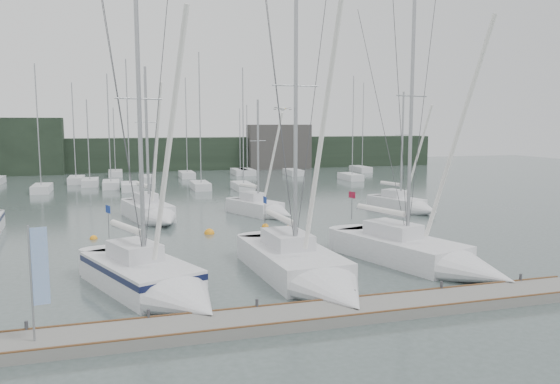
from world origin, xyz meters
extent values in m
plane|color=#44524F|center=(0.00, 0.00, 0.00)|extent=(160.00, 160.00, 0.00)
cube|color=slate|center=(0.00, -5.00, 0.20)|extent=(24.00, 2.00, 0.40)
cube|color=black|center=(0.00, 62.00, 2.50)|extent=(90.00, 4.00, 5.00)
cube|color=black|center=(-20.00, 60.00, 4.00)|extent=(12.00, 3.00, 8.00)
cube|color=#3F3C3A|center=(18.00, 60.00, 3.50)|extent=(10.00, 3.00, 7.00)
cube|color=silver|center=(9.72, 51.81, 0.35)|extent=(1.80, 4.50, 0.90)
cylinder|color=#96999D|center=(9.72, 51.31, 5.03)|extent=(0.12, 0.12, 8.45)
cube|color=silver|center=(-3.35, 45.60, 0.35)|extent=(1.80, 4.50, 0.90)
cylinder|color=#96999D|center=(-3.35, 45.10, 6.93)|extent=(0.12, 0.12, 12.26)
cube|color=silver|center=(-5.59, 37.79, 0.35)|extent=(1.80, 4.50, 0.90)
cylinder|color=#96999D|center=(-5.59, 37.29, 7.38)|extent=(0.12, 0.12, 13.15)
cube|color=silver|center=(-7.08, 54.62, 0.35)|extent=(1.80, 4.50, 0.90)
cylinder|color=#96999D|center=(-7.08, 54.12, 5.07)|extent=(0.12, 0.12, 8.54)
cube|color=silver|center=(-9.93, 43.60, 0.35)|extent=(1.80, 4.50, 0.90)
cylinder|color=#96999D|center=(-9.93, 43.10, 5.37)|extent=(0.12, 0.12, 9.14)
cube|color=silver|center=(-14.56, 38.74, 0.35)|extent=(1.80, 4.50, 0.90)
cylinder|color=#96999D|center=(-14.56, 38.24, 7.05)|extent=(0.12, 0.12, 12.51)
cube|color=silver|center=(10.67, 51.58, 0.35)|extent=(1.80, 4.50, 0.90)
cylinder|color=#96999D|center=(10.67, 51.08, 5.28)|extent=(0.12, 0.12, 8.96)
cube|color=silver|center=(-7.57, 40.53, 0.35)|extent=(1.80, 4.50, 0.90)
cylinder|color=#96999D|center=(-7.57, 40.03, 6.71)|extent=(0.12, 0.12, 11.83)
cube|color=silver|center=(16.85, 49.08, 0.35)|extent=(1.80, 4.50, 0.90)
cylinder|color=#96999D|center=(16.85, 48.58, 6.46)|extent=(0.12, 0.12, 11.31)
cube|color=silver|center=(1.90, 36.44, 0.35)|extent=(1.80, 4.50, 0.90)
cylinder|color=#96999D|center=(1.90, 35.94, 7.79)|extent=(0.12, 0.12, 13.98)
cube|color=silver|center=(6.23, 34.52, 0.35)|extent=(1.80, 4.50, 0.90)
cylinder|color=#96999D|center=(6.23, 34.02, 6.95)|extent=(0.12, 0.12, 12.30)
cube|color=silver|center=(21.89, 40.87, 0.35)|extent=(1.80, 4.50, 0.90)
cylinder|color=#96999D|center=(21.89, 40.37, 6.96)|extent=(0.12, 0.12, 12.31)
cube|color=silver|center=(28.24, 51.37, 0.35)|extent=(1.80, 4.50, 0.90)
cylinder|color=#96999D|center=(28.24, 50.87, 6.97)|extent=(0.12, 0.12, 12.34)
cube|color=silver|center=(-11.66, 46.93, 0.35)|extent=(1.80, 4.50, 0.90)
cylinder|color=#96999D|center=(-11.66, 46.43, 6.42)|extent=(0.12, 0.12, 11.23)
cube|color=silver|center=(2.07, 49.77, 0.35)|extent=(1.80, 4.50, 0.90)
cylinder|color=#96999D|center=(2.07, 49.27, 6.97)|extent=(0.12, 0.12, 12.35)
cube|color=silver|center=(-6.07, 0.97, 0.47)|extent=(5.25, 7.21, 1.56)
cone|color=silver|center=(-4.31, -3.37, 0.47)|extent=(3.85, 3.74, 3.02)
cube|color=silver|center=(-6.27, 1.46, 1.61)|extent=(2.52, 3.05, 0.73)
cylinder|color=#96999D|center=(-5.89, 0.54, 7.14)|extent=(0.19, 0.19, 11.78)
cylinder|color=white|center=(-6.56, 2.19, 2.55)|extent=(1.47, 3.08, 0.29)
cube|color=#0E1334|center=(-6.07, 0.97, 0.99)|extent=(5.28, 7.23, 0.26)
cube|color=navy|center=(-7.38, 4.21, 3.12)|extent=(0.23, 0.53, 0.37)
cube|color=silver|center=(1.11, 1.38, 0.46)|extent=(3.73, 7.72, 1.54)
cone|color=silver|center=(1.43, -3.99, 0.46)|extent=(3.47, 3.42, 3.29)
cube|color=silver|center=(1.08, 1.90, 1.59)|extent=(1.98, 3.12, 0.72)
cylinder|color=#96999D|center=(1.14, 0.85, 7.71)|extent=(0.18, 0.18, 12.95)
cylinder|color=white|center=(1.02, 2.89, 2.52)|extent=(0.51, 3.69, 0.29)
cube|color=navy|center=(0.87, 5.35, 3.08)|extent=(0.05, 0.55, 0.37)
cube|color=silver|center=(7.41, 2.04, 0.47)|extent=(5.16, 7.87, 1.56)
cone|color=silver|center=(8.98, -2.91, 0.47)|extent=(3.91, 3.91, 3.11)
cube|color=silver|center=(7.26, 2.53, 1.61)|extent=(2.51, 3.29, 0.73)
cylinder|color=#96999D|center=(7.57, 1.54, 7.42)|extent=(0.19, 0.19, 12.36)
cylinder|color=white|center=(6.97, 3.42, 2.54)|extent=(1.35, 3.47, 0.29)
cube|color=maroon|center=(6.25, 5.70, 3.11)|extent=(0.19, 0.54, 0.37)
cube|color=silver|center=(-4.73, 19.02, 0.46)|extent=(3.80, 6.07, 1.54)
cone|color=silver|center=(-3.80, 15.11, 0.46)|extent=(3.05, 2.94, 2.56)
cube|color=silver|center=(-4.85, 19.52, 1.59)|extent=(1.89, 2.52, 0.72)
cylinder|color=#96999D|center=(-4.64, 18.63, 6.32)|extent=(0.18, 0.18, 10.18)
cylinder|color=white|center=(-5.00, 20.12, 2.51)|extent=(0.92, 2.74, 0.29)
cube|color=silver|center=(3.70, 18.63, 0.41)|extent=(3.87, 5.13, 1.37)
cone|color=silver|center=(5.02, 15.59, 0.41)|extent=(2.81, 2.70, 2.19)
cube|color=silver|center=(3.51, 19.05, 1.42)|extent=(1.85, 2.18, 0.64)
cylinder|color=#96999D|center=(3.83, 18.32, 5.10)|extent=(0.16, 0.16, 8.00)
cylinder|color=white|center=(3.32, 19.48, 2.24)|extent=(1.14, 2.18, 0.26)
cube|color=silver|center=(15.62, 17.15, 0.40)|extent=(3.45, 4.95, 1.34)
cone|color=silver|center=(16.56, 14.08, 0.40)|extent=(2.70, 2.49, 2.23)
cube|color=silver|center=(15.49, 17.58, 1.38)|extent=(1.70, 2.08, 0.62)
cylinder|color=#96999D|center=(15.71, 16.84, 5.44)|extent=(0.16, 0.16, 8.75)
cylinder|color=white|center=(15.35, 18.01, 2.19)|extent=(0.88, 2.17, 0.25)
sphere|color=orange|center=(-1.17, 11.99, 0.00)|extent=(0.69, 0.69, 0.69)
sphere|color=orange|center=(3.01, 13.20, 0.00)|extent=(0.49, 0.49, 0.49)
sphere|color=orange|center=(-8.46, 12.47, 0.00)|extent=(0.48, 0.48, 0.48)
cylinder|color=#96999D|center=(-9.60, -5.18, 2.28)|extent=(0.07, 0.07, 3.75)
cube|color=blue|center=(-9.32, -5.13, 2.81)|extent=(0.50, 0.11, 2.50)
ellipsoid|color=white|center=(0.45, 0.64, 7.94)|extent=(0.34, 0.45, 0.18)
cube|color=gray|center=(0.21, 0.55, 7.96)|extent=(0.42, 0.27, 0.10)
cube|color=gray|center=(0.68, 0.74, 7.96)|extent=(0.42, 0.27, 0.10)
sphere|color=orange|center=(4.79, 12.56, 0.00)|extent=(0.69, 0.69, 0.69)
camera|label=1|loc=(-6.90, -23.36, 7.32)|focal=35.00mm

